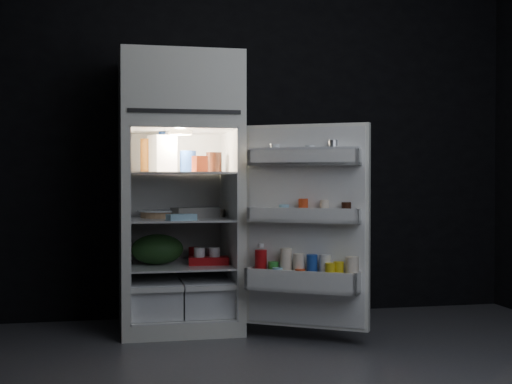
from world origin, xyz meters
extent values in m
cube|color=#4F4F54|center=(0.00, 0.00, 0.00)|extent=(4.00, 3.40, 0.00)
cube|color=black|center=(0.00, 1.70, 1.35)|extent=(4.00, 0.00, 2.70)
cube|color=black|center=(0.00, -1.70, 1.35)|extent=(4.00, 0.00, 2.70)
cube|color=white|center=(-0.51, 1.30, 0.05)|extent=(0.76, 0.70, 0.10)
cube|color=white|center=(-0.87, 1.30, 0.70)|extent=(0.05, 0.70, 1.20)
cube|color=white|center=(-0.16, 1.30, 0.70)|extent=(0.05, 0.70, 1.20)
cube|color=white|center=(-0.51, 1.62, 0.70)|extent=(0.66, 0.05, 1.20)
cube|color=white|center=(-0.51, 1.30, 1.33)|extent=(0.76, 0.70, 0.06)
cube|color=white|center=(-0.51, 1.30, 1.57)|extent=(0.76, 0.70, 0.42)
cube|color=black|center=(-0.51, 0.95, 1.39)|extent=(0.68, 0.01, 0.02)
cube|color=white|center=(-0.84, 1.28, 0.70)|extent=(0.01, 0.65, 1.20)
cube|color=white|center=(-0.19, 1.28, 0.70)|extent=(0.01, 0.65, 1.20)
cube|color=white|center=(-0.51, 1.28, 1.30)|extent=(0.66, 0.65, 0.01)
cube|color=white|center=(-0.51, 1.28, 0.10)|extent=(0.66, 0.65, 0.01)
cube|color=white|center=(-0.51, 1.28, 1.02)|extent=(0.65, 0.63, 0.01)
cube|color=white|center=(-0.51, 1.28, 0.72)|extent=(0.65, 0.63, 0.01)
cube|color=white|center=(-0.51, 1.28, 0.42)|extent=(0.65, 0.63, 0.01)
cube|color=white|center=(-0.68, 1.30, 0.22)|extent=(0.32, 0.59, 0.22)
cube|color=white|center=(-0.35, 1.30, 0.22)|extent=(0.32, 0.59, 0.22)
cube|color=white|center=(-0.68, 0.97, 0.31)|extent=(0.32, 0.02, 0.03)
cube|color=white|center=(-0.35, 0.97, 0.31)|extent=(0.32, 0.02, 0.03)
cube|color=#FFE5B2|center=(-0.51, 1.23, 1.28)|extent=(0.14, 0.14, 0.02)
cube|color=white|center=(0.20, 0.76, 0.70)|extent=(0.66, 0.46, 1.22)
cube|color=white|center=(0.18, 0.74, 0.70)|extent=(0.61, 0.40, 1.18)
cube|color=white|center=(0.16, 0.71, 1.07)|extent=(0.62, 0.45, 0.02)
cube|color=white|center=(0.14, 0.68, 1.11)|extent=(0.58, 0.39, 0.10)
cube|color=white|center=(0.44, 0.53, 1.11)|extent=(0.07, 0.09, 0.10)
cube|color=white|center=(-0.11, 0.89, 1.11)|extent=(0.07, 0.09, 0.10)
cube|color=white|center=(0.16, 0.70, 0.73)|extent=(0.62, 0.45, 0.02)
cube|color=white|center=(0.14, 0.67, 0.77)|extent=(0.58, 0.39, 0.09)
cube|color=white|center=(0.44, 0.52, 0.77)|extent=(0.07, 0.09, 0.09)
cube|color=white|center=(-0.12, 0.88, 0.77)|extent=(0.07, 0.09, 0.09)
cube|color=white|center=(0.15, 0.68, 0.33)|extent=(0.65, 0.49, 0.02)
cube|color=white|center=(0.12, 0.63, 0.38)|extent=(0.58, 0.39, 0.13)
cube|color=white|center=(0.42, 0.50, 0.38)|extent=(0.09, 0.13, 0.13)
cube|color=white|center=(-0.13, 0.86, 0.38)|extent=(0.09, 0.13, 0.13)
cube|color=white|center=(0.16, 0.71, 1.16)|extent=(0.60, 0.44, 0.02)
cylinder|color=silver|center=(0.31, 0.61, 1.14)|extent=(0.08, 0.08, 0.13)
cylinder|color=silver|center=(0.20, 0.68, 1.13)|extent=(0.08, 0.08, 0.10)
cylinder|color=silver|center=(0.01, 0.80, 1.14)|extent=(0.08, 0.08, 0.11)
cylinder|color=black|center=(0.38, 0.56, 0.80)|extent=(0.08, 0.08, 0.10)
cylinder|color=#F0DEC4|center=(0.27, 0.63, 0.80)|extent=(0.07, 0.07, 0.11)
cylinder|color=#D94319|center=(0.16, 0.70, 0.81)|extent=(0.08, 0.08, 0.12)
cylinder|color=#8FC3DD|center=(0.06, 0.77, 0.79)|extent=(0.08, 0.08, 0.08)
cylinder|color=#F0DEC4|center=(0.40, 0.52, 0.44)|extent=(0.11, 0.11, 0.20)
cylinder|color=yellow|center=(0.33, 0.56, 0.42)|extent=(0.08, 0.08, 0.16)
cylinder|color=white|center=(0.27, 0.61, 0.44)|extent=(0.09, 0.09, 0.20)
cylinder|color=#1D45A1|center=(0.20, 0.65, 0.44)|extent=(0.09, 0.09, 0.20)
cylinder|color=#F0DEC4|center=(0.13, 0.70, 0.44)|extent=(0.09, 0.09, 0.20)
cylinder|color=#F0DEC4|center=(0.06, 0.74, 0.46)|extent=(0.09, 0.09, 0.23)
cylinder|color=#338C33|center=(0.00, 0.78, 0.41)|extent=(0.09, 0.09, 0.15)
cylinder|color=#AE0E12|center=(-0.07, 0.83, 0.45)|extent=(0.10, 0.10, 0.21)
cylinder|color=yellow|center=(0.28, 0.55, 0.42)|extent=(0.08, 0.08, 0.16)
cylinder|color=#D94319|center=(0.13, 0.65, 0.40)|extent=(0.08, 0.08, 0.12)
cylinder|color=#8FC3DD|center=(0.01, 0.73, 0.40)|extent=(0.08, 0.08, 0.12)
cylinder|color=white|center=(-0.07, 0.83, 0.58)|extent=(0.05, 0.05, 0.02)
cube|color=white|center=(-0.62, 1.35, 1.15)|extent=(0.19, 0.19, 0.24)
cylinder|color=#1D45A1|center=(-0.45, 1.33, 1.10)|extent=(0.14, 0.14, 0.14)
cylinder|color=black|center=(-0.28, 1.29, 1.09)|extent=(0.13, 0.13, 0.13)
cylinder|color=#BD681E|center=(-0.71, 1.41, 1.14)|extent=(0.09, 0.09, 0.22)
cube|color=#D94319|center=(-0.40, 1.11, 1.08)|extent=(0.10, 0.09, 0.10)
cube|color=gray|center=(-0.41, 1.26, 0.76)|extent=(0.33, 0.22, 0.07)
cylinder|color=tan|center=(-0.62, 1.37, 0.75)|extent=(0.31, 0.31, 0.04)
cube|color=#8FC3DD|center=(-0.53, 1.03, 0.75)|extent=(0.19, 0.13, 0.04)
cube|color=#F0DEC4|center=(-0.26, 1.41, 0.75)|extent=(0.16, 0.15, 0.05)
ellipsoid|color=#193815|center=(-0.65, 1.30, 0.52)|extent=(0.36, 0.31, 0.20)
cube|color=#AE0E12|center=(-0.33, 1.23, 0.45)|extent=(0.27, 0.16, 0.05)
cylinder|color=#AE0E12|center=(-0.39, 1.48, 0.47)|extent=(0.10, 0.10, 0.09)
cylinder|color=silver|center=(-0.31, 1.43, 0.47)|extent=(0.10, 0.10, 0.09)
camera|label=1|loc=(-0.99, -3.35, 0.99)|focal=50.00mm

